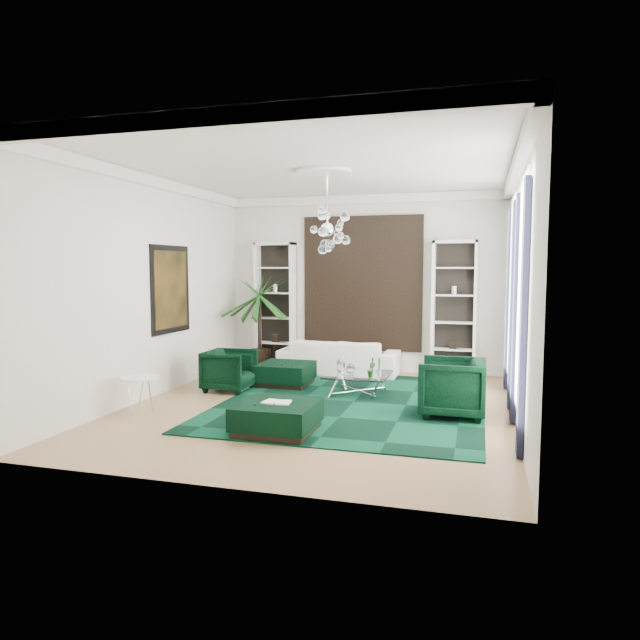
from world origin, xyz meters
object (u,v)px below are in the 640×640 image
(sofa, at_px, (339,357))
(ottoman_front, at_px, (277,418))
(armchair_right, at_px, (452,387))
(palm, at_px, (259,309))
(coffee_table, at_px, (358,384))
(ottoman_side, at_px, (286,374))
(armchair_left, at_px, (229,370))
(side_table, at_px, (140,396))

(sofa, bearing_deg, ottoman_front, 92.86)
(armchair_right, height_order, palm, palm)
(coffee_table, relative_size, ottoman_side, 1.13)
(ottoman_side, relative_size, ottoman_front, 0.93)
(ottoman_front, bearing_deg, coffee_table, 77.30)
(ottoman_side, bearing_deg, sofa, 63.60)
(sofa, distance_m, armchair_left, 2.63)
(sofa, height_order, ottoman_side, sofa)
(armchair_left, xyz_separation_m, coffee_table, (2.33, 0.32, -0.19))
(sofa, relative_size, side_table, 4.30)
(sofa, height_order, palm, palm)
(coffee_table, height_order, palm, palm)
(armchair_right, distance_m, ottoman_front, 2.73)
(ottoman_side, bearing_deg, armchair_left, -138.53)
(coffee_table, distance_m, side_table, 3.69)
(armchair_left, distance_m, ottoman_side, 1.12)
(ottoman_side, bearing_deg, side_table, -119.54)
(sofa, height_order, armchair_right, armchair_right)
(ottoman_front, height_order, palm, palm)
(armchair_right, height_order, coffee_table, armchair_right)
(armchair_right, height_order, ottoman_side, armchair_right)
(armchair_left, xyz_separation_m, ottoman_side, (0.83, 0.73, -0.16))
(ottoman_side, distance_m, side_table, 2.98)
(coffee_table, bearing_deg, armchair_right, -32.32)
(coffee_table, xyz_separation_m, side_table, (-2.97, -2.18, 0.09))
(armchair_left, height_order, coffee_table, armchair_left)
(armchair_left, relative_size, ottoman_side, 0.86)
(side_table, bearing_deg, coffee_table, 36.23)
(coffee_table, relative_size, ottoman_front, 1.05)
(sofa, xyz_separation_m, armchair_left, (-1.53, -2.15, 0.02))
(armchair_left, height_order, armchair_right, armchair_right)
(coffee_table, relative_size, palm, 0.41)
(armchair_right, bearing_deg, side_table, -76.39)
(armchair_right, relative_size, ottoman_side, 1.01)
(armchair_left, distance_m, coffee_table, 2.36)
(armchair_left, bearing_deg, ottoman_side, -48.53)
(side_table, distance_m, palm, 4.24)
(ottoman_front, bearing_deg, armchair_left, 127.68)
(armchair_right, xyz_separation_m, side_table, (-4.64, -1.12, -0.17))
(sofa, height_order, ottoman_front, sofa)
(armchair_left, height_order, palm, palm)
(ottoman_front, distance_m, side_table, 2.43)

